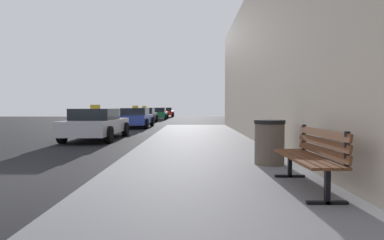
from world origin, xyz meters
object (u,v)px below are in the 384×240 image
at_px(bench, 314,154).
at_px(car_silver, 98,124).
at_px(car_blue, 137,118).
at_px(car_red, 168,112).
at_px(car_green, 160,113).
at_px(trash_bin, 271,142).
at_px(car_black, 146,115).

distance_m(bench, car_silver, 10.22).
xyz_separation_m(car_silver, car_blue, (0.26, 7.69, -0.00)).
bearing_deg(car_blue, car_silver, -91.91).
height_order(bench, car_silver, car_silver).
relative_size(car_silver, car_red, 1.10).
bearing_deg(car_green, trash_bin, -79.41).
xyz_separation_m(trash_bin, car_silver, (-5.51, 6.52, 0.03)).
xyz_separation_m(bench, car_blue, (-5.39, 16.21, -0.02)).
relative_size(bench, car_blue, 0.40).
height_order(bench, car_red, car_red).
relative_size(car_black, car_red, 1.01).
bearing_deg(bench, car_black, 104.37).
bearing_deg(car_silver, car_red, 89.22).
height_order(car_black, car_green, car_black).
distance_m(trash_bin, car_silver, 8.54).
relative_size(bench, trash_bin, 1.89).
distance_m(trash_bin, car_blue, 15.15).
relative_size(trash_bin, car_blue, 0.21).
distance_m(bench, car_black, 23.48).
xyz_separation_m(car_black, car_green, (0.36, 7.50, 0.00)).
height_order(car_blue, car_red, car_blue).
xyz_separation_m(trash_bin, car_red, (-5.10, 36.84, 0.03)).
relative_size(car_silver, car_blue, 1.04).
bearing_deg(car_silver, trash_bin, -49.79).
bearing_deg(car_blue, bench, -71.61).
bearing_deg(trash_bin, car_blue, 110.29).
xyz_separation_m(trash_bin, car_black, (-5.65, 20.76, 0.03)).
height_order(trash_bin, car_blue, car_blue).
distance_m(car_black, car_red, 16.09).
relative_size(car_blue, car_black, 1.05).
distance_m(bench, trash_bin, 2.00).
bearing_deg(car_black, car_red, 88.04).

